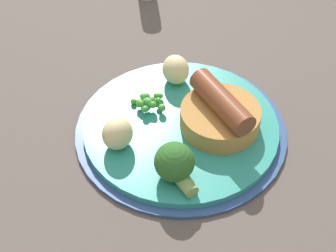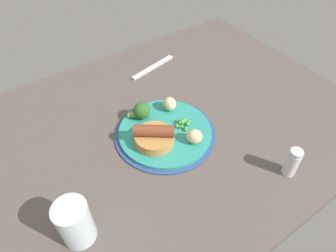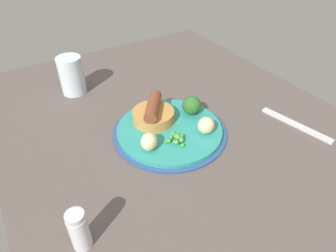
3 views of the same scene
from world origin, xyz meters
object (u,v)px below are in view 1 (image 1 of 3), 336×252
Objects in this scene: broccoli_floret_near at (175,163)px; potato_chunk_0 at (117,134)px; pea_pile at (148,102)px; potato_chunk_1 at (176,70)px; sausage_pudding at (220,114)px; dinner_plate at (181,129)px.

broccoli_floret_near reaches higher than potato_chunk_0.
potato_chunk_1 reaches higher than pea_pile.
pea_pile is (9.47, 0.60, -1.02)cm from sausage_pudding.
broccoli_floret_near is 8.33cm from potato_chunk_0.
dinner_plate is at bearing -38.02° from broccoli_floret_near.
potato_chunk_1 reaches higher than dinner_plate.
dinner_plate is at bearing -132.89° from potato_chunk_0.
pea_pile is 11.80cm from broccoli_floret_near.
dinner_plate is at bearing -121.74° from sausage_pudding.
potato_chunk_1 is (8.29, -5.66, -0.08)cm from sausage_pudding.
potato_chunk_0 reaches higher than pea_pile.
potato_chunk_0 is 0.99× the size of potato_chunk_1.
potato_chunk_1 is (-1.86, -13.55, -0.03)cm from potato_chunk_0.
potato_chunk_1 is (-1.18, -6.27, 0.94)cm from pea_pile.
dinner_plate is 8.81cm from broccoli_floret_near.
broccoli_floret_near is (-2.46, 7.89, 3.07)cm from dinner_plate.
pea_pile reaches higher than dinner_plate.
broccoli_floret_near is 1.48× the size of potato_chunk_0.
dinner_plate is 8.82cm from potato_chunk_0.
broccoli_floret_near is at bearing 112.27° from potato_chunk_1.
sausage_pudding is 10.04cm from potato_chunk_1.
potato_chunk_0 reaches higher than dinner_plate.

